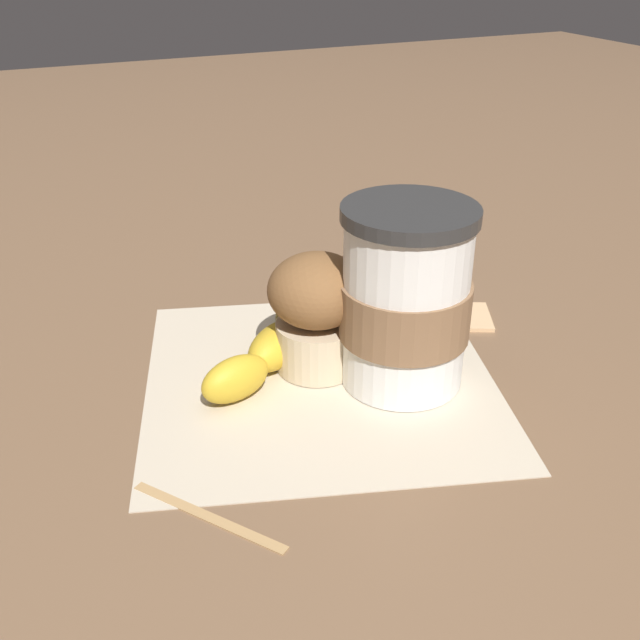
{
  "coord_description": "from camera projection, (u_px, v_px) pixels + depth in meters",
  "views": [
    {
      "loc": [
        0.2,
        0.44,
        0.31
      ],
      "look_at": [
        0.0,
        0.0,
        0.05
      ],
      "focal_mm": 42.0,
      "sensor_mm": 36.0,
      "label": 1
    }
  ],
  "objects": [
    {
      "name": "coffee_cup",
      "position": [
        405.0,
        300.0,
        0.54
      ],
      "size": [
        0.1,
        0.1,
        0.14
      ],
      "color": "white",
      "rests_on": "paper_napkin"
    },
    {
      "name": "sugar_packet",
      "position": [
        472.0,
        315.0,
        0.66
      ],
      "size": [
        0.05,
        0.06,
        0.01
      ],
      "primitive_type": "cube",
      "rotation": [
        0.0,
        0.0,
        4.26
      ],
      "color": "#E0B27F",
      "rests_on": "ground_plane"
    },
    {
      "name": "wooden_stirrer",
      "position": [
        208.0,
        516.0,
        0.44
      ],
      "size": [
        0.07,
        0.09,
        0.0
      ],
      "primitive_type": "cube",
      "rotation": [
        0.0,
        0.0,
        5.33
      ],
      "color": "tan",
      "rests_on": "ground_plane"
    },
    {
      "name": "muffin",
      "position": [
        317.0,
        309.0,
        0.57
      ],
      "size": [
        0.07,
        0.07,
        0.09
      ],
      "color": "beige",
      "rests_on": "paper_napkin"
    },
    {
      "name": "banana",
      "position": [
        271.0,
        344.0,
        0.59
      ],
      "size": [
        0.13,
        0.13,
        0.03
      ],
      "color": "gold",
      "rests_on": "paper_napkin"
    },
    {
      "name": "ground_plane",
      "position": [
        320.0,
        379.0,
        0.58
      ],
      "size": [
        3.0,
        3.0,
        0.0
      ],
      "primitive_type": "plane",
      "color": "brown"
    },
    {
      "name": "paper_napkin",
      "position": [
        320.0,
        378.0,
        0.58
      ],
      "size": [
        0.33,
        0.33,
        0.0
      ],
      "primitive_type": "cube",
      "rotation": [
        0.0,
        0.0,
        -0.3
      ],
      "color": "beige",
      "rests_on": "ground_plane"
    }
  ]
}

